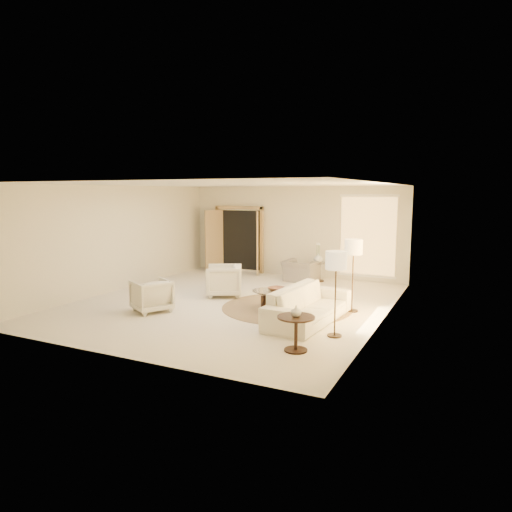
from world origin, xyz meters
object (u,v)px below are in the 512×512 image
at_px(sofa, 309,305).
at_px(armchair_left, 224,279).
at_px(armchair_right, 151,294).
at_px(end_table, 296,327).
at_px(bowl, 277,289).
at_px(end_vase, 296,311).
at_px(coffee_table, 277,298).
at_px(floor_lamp_near, 354,250).
at_px(floor_lamp_far, 336,264).
at_px(side_table, 318,270).
at_px(side_vase, 318,258).
at_px(accent_chair, 301,267).

height_order(sofa, armchair_left, armchair_left).
relative_size(armchair_right, end_table, 1.25).
relative_size(sofa, bowl, 6.47).
bearing_deg(bowl, end_vase, -60.05).
distance_m(coffee_table, floor_lamp_near, 1.99).
xyz_separation_m(sofa, floor_lamp_far, (0.74, -0.70, 0.98)).
bearing_deg(sofa, armchair_right, 106.78).
xyz_separation_m(end_table, bowl, (-1.33, 2.31, 0.07)).
bearing_deg(sofa, floor_lamp_far, -128.47).
height_order(side_table, side_vase, side_vase).
bearing_deg(armchair_left, coffee_table, 41.65).
bearing_deg(armchair_right, side_table, -175.84).
bearing_deg(armchair_right, side_vase, -175.84).
xyz_separation_m(armchair_right, side_vase, (2.24, 4.90, 0.31)).
bearing_deg(side_vase, end_vase, -75.29).
height_order(armchair_left, floor_lamp_near, floor_lamp_near).
relative_size(armchair_right, coffee_table, 0.58).
distance_m(accent_chair, end_table, 6.00).
xyz_separation_m(armchair_left, side_table, (1.54, 2.90, -0.10)).
height_order(armchair_left, side_vase, armchair_left).
height_order(armchair_left, armchair_right, armchair_left).
distance_m(armchair_left, side_vase, 3.29).
height_order(side_table, floor_lamp_far, floor_lamp_far).
distance_m(coffee_table, end_table, 2.67).
xyz_separation_m(accent_chair, side_table, (0.44, 0.24, -0.08)).
distance_m(armchair_right, end_vase, 3.93).
relative_size(sofa, floor_lamp_far, 1.56).
bearing_deg(end_vase, side_vase, 104.71).
xyz_separation_m(coffee_table, end_vase, (1.33, -2.31, 0.41)).
height_order(bowl, side_vase, side_vase).
bearing_deg(accent_chair, side_table, -145.39).
bearing_deg(end_vase, bowl, 119.95).
xyz_separation_m(end_table, end_vase, (0.00, 0.00, 0.28)).
bearing_deg(sofa, side_table, 20.44).
bearing_deg(floor_lamp_near, armchair_left, 178.60).
xyz_separation_m(sofa, side_vase, (-1.17, 4.17, 0.34)).
xyz_separation_m(armchair_right, floor_lamp_far, (4.15, 0.03, 0.95)).
bearing_deg(armchair_right, end_vase, 103.84).
bearing_deg(end_table, side_vase, 104.71).
bearing_deg(accent_chair, sofa, 117.91).
relative_size(sofa, accent_chair, 2.56).
bearing_deg(coffee_table, armchair_right, -152.10).
relative_size(coffee_table, end_vase, 7.28).
bearing_deg(side_table, armchair_left, -118.03).
distance_m(accent_chair, floor_lamp_far, 5.27).
bearing_deg(side_vase, end_table, -75.29).
xyz_separation_m(armchair_left, coffee_table, (1.76, -0.70, -0.17)).
relative_size(accent_chair, floor_lamp_far, 0.61).
relative_size(accent_chair, end_table, 1.53).
bearing_deg(coffee_table, side_vase, 93.49).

